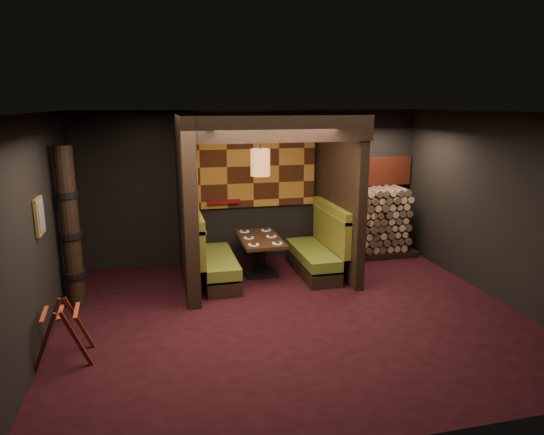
{
  "coord_description": "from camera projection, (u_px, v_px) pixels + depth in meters",
  "views": [
    {
      "loc": [
        -1.81,
        -6.17,
        2.97
      ],
      "look_at": [
        0.0,
        1.3,
        1.15
      ],
      "focal_mm": 32.0,
      "sensor_mm": 36.0,
      "label": 1
    }
  ],
  "objects": [
    {
      "name": "wall_right",
      "position": [
        501.0,
        207.0,
        7.35
      ],
      "size": [
        0.02,
        5.5,
        2.85
      ],
      "primitive_type": "cube",
      "color": "black",
      "rests_on": "ground"
    },
    {
      "name": "tapa_side_panel",
      "position": [
        192.0,
        173.0,
        7.95
      ],
      "size": [
        0.04,
        1.85,
        1.45
      ],
      "primitive_type": "cube",
      "color": "#A96F26",
      "rests_on": "partition_left"
    },
    {
      "name": "pendant_lamp",
      "position": [
        260.0,
        162.0,
        8.13
      ],
      "size": [
        0.33,
        0.33,
        1.08
      ],
      "color": "#A26534",
      "rests_on": "ceiling"
    },
    {
      "name": "ceiling",
      "position": [
        296.0,
        112.0,
        6.27
      ],
      "size": [
        6.5,
        5.5,
        0.02
      ],
      "primitive_type": "cube",
      "color": "black",
      "rests_on": "ground"
    },
    {
      "name": "framed_picture",
      "position": [
        40.0,
        216.0,
        5.91
      ],
      "size": [
        0.05,
        0.36,
        0.46
      ],
      "color": "olive",
      "rests_on": "wall_left"
    },
    {
      "name": "header_beam",
      "position": [
        280.0,
        127.0,
        6.98
      ],
      "size": [
        2.85,
        0.18,
        0.44
      ],
      "primitive_type": "cube",
      "color": "black",
      "rests_on": "partition_left"
    },
    {
      "name": "partition_right",
      "position": [
        338.0,
        193.0,
        8.51
      ],
      "size": [
        0.15,
        2.1,
        2.85
      ],
      "primitive_type": "cube",
      "color": "black",
      "rests_on": "floor"
    },
    {
      "name": "luggage_rack",
      "position": [
        62.0,
        331.0,
        5.67
      ],
      "size": [
        0.71,
        0.52,
        0.74
      ],
      "color": "#45160D",
      "rests_on": "floor"
    },
    {
      "name": "bay_front_post",
      "position": [
        338.0,
        190.0,
        8.77
      ],
      "size": [
        0.08,
        0.08,
        2.85
      ],
      "primitive_type": "cube",
      "color": "black",
      "rests_on": "floor"
    },
    {
      "name": "booth_bench_right",
      "position": [
        318.0,
        251.0,
        8.61
      ],
      "size": [
        0.68,
        1.6,
        1.14
      ],
      "color": "black",
      "rests_on": "floor"
    },
    {
      "name": "wall_back",
      "position": [
        254.0,
        186.0,
        9.21
      ],
      "size": [
        6.5,
        0.02,
        2.85
      ],
      "primitive_type": "cube",
      "color": "black",
      "rests_on": "ground"
    },
    {
      "name": "dining_table",
      "position": [
        260.0,
        250.0,
        8.53
      ],
      "size": [
        0.71,
        1.29,
        0.68
      ],
      "color": "black",
      "rests_on": "floor"
    },
    {
      "name": "partition_left",
      "position": [
        186.0,
        201.0,
        7.85
      ],
      "size": [
        0.2,
        2.2,
        2.85
      ],
      "primitive_type": "cube",
      "color": "black",
      "rests_on": "floor"
    },
    {
      "name": "floor",
      "position": [
        293.0,
        317.0,
        6.93
      ],
      "size": [
        6.5,
        5.5,
        0.02
      ],
      "primitive_type": "cube",
      "color": "black",
      "rests_on": "ground"
    },
    {
      "name": "tapa_back_panel",
      "position": [
        253.0,
        166.0,
        9.07
      ],
      "size": [
        2.4,
        0.06,
        1.55
      ],
      "primitive_type": "cube",
      "color": "#A96F26",
      "rests_on": "wall_back"
    },
    {
      "name": "booth_bench_left",
      "position": [
        212.0,
        259.0,
        8.18
      ],
      "size": [
        0.68,
        1.6,
        1.14
      ],
      "color": "black",
      "rests_on": "floor"
    },
    {
      "name": "mosaic_header",
      "position": [
        367.0,
        172.0,
        9.61
      ],
      "size": [
        1.83,
        0.1,
        0.56
      ],
      "primitive_type": "cube",
      "color": "maroon",
      "rests_on": "wall_back"
    },
    {
      "name": "wall_front",
      "position": [
        388.0,
        295.0,
        3.99
      ],
      "size": [
        6.5,
        0.02,
        2.85
      ],
      "primitive_type": "cube",
      "color": "black",
      "rests_on": "ground"
    },
    {
      "name": "lacquer_shelf",
      "position": [
        224.0,
        202.0,
        9.03
      ],
      "size": [
        0.6,
        0.12,
        0.07
      ],
      "primitive_type": "cube",
      "color": "#610F13",
      "rests_on": "wall_back"
    },
    {
      "name": "totem_column",
      "position": [
        70.0,
        230.0,
        7.0
      ],
      "size": [
        0.31,
        0.31,
        2.4
      ],
      "color": "black",
      "rests_on": "floor"
    },
    {
      "name": "firewood_stack",
      "position": [
        372.0,
        222.0,
        9.52
      ],
      "size": [
        1.73,
        0.7,
        1.36
      ],
      "color": "black",
      "rests_on": "floor"
    },
    {
      "name": "place_settings",
      "position": [
        260.0,
        237.0,
        8.48
      ],
      "size": [
        0.59,
        1.06,
        0.03
      ],
      "color": "white",
      "rests_on": "dining_table"
    },
    {
      "name": "wall_left",
      "position": [
        36.0,
        234.0,
        5.85
      ],
      "size": [
        0.02,
        5.5,
        2.85
      ],
      "primitive_type": "cube",
      "color": "black",
      "rests_on": "ground"
    }
  ]
}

